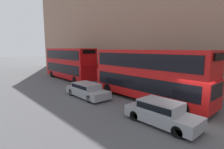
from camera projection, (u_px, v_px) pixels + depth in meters
ground_plane at (193, 122)px, 10.78m from camera, size 200.00×200.00×0.00m
bus_leading at (147, 73)px, 14.96m from camera, size 2.59×10.91×4.36m
bus_second_in_queue at (69, 62)px, 25.13m from camera, size 2.59×10.27×4.47m
car_dark_sedan at (161, 112)px, 10.31m from camera, size 1.75×4.43×1.42m
car_hatchback at (87, 90)px, 16.09m from camera, size 1.84×4.77×1.30m
pedestrian at (181, 91)px, 15.65m from camera, size 0.36×0.36×1.56m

